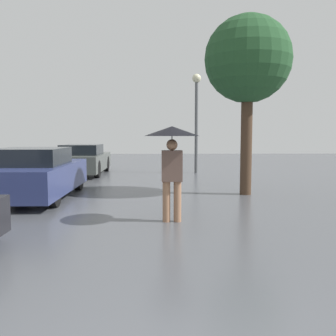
{
  "coord_description": "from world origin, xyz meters",
  "views": [
    {
      "loc": [
        -0.19,
        -1.39,
        1.63
      ],
      "look_at": [
        0.0,
        5.5,
        1.01
      ],
      "focal_mm": 40.0,
      "sensor_mm": 36.0,
      "label": 1
    }
  ],
  "objects_px": {
    "parked_car_middle": "(34,174)",
    "parked_car_farthest": "(83,160)",
    "pedestrian": "(172,146)",
    "street_lamp": "(196,107)",
    "tree": "(248,61)"
  },
  "relations": [
    {
      "from": "pedestrian",
      "to": "parked_car_farthest",
      "type": "xyz_separation_m",
      "value": [
        -3.3,
        8.41,
        -0.83
      ]
    },
    {
      "from": "tree",
      "to": "street_lamp",
      "type": "distance_m",
      "value": 5.81
    },
    {
      "from": "parked_car_middle",
      "to": "pedestrian",
      "type": "bearing_deg",
      "value": -38.48
    },
    {
      "from": "pedestrian",
      "to": "street_lamp",
      "type": "distance_m",
      "value": 9.05
    },
    {
      "from": "parked_car_middle",
      "to": "street_lamp",
      "type": "relative_size",
      "value": 1.01
    },
    {
      "from": "tree",
      "to": "street_lamp",
      "type": "relative_size",
      "value": 1.15
    },
    {
      "from": "pedestrian",
      "to": "tree",
      "type": "distance_m",
      "value": 4.36
    },
    {
      "from": "parked_car_middle",
      "to": "tree",
      "type": "xyz_separation_m",
      "value": [
        5.56,
        0.41,
        2.95
      ]
    },
    {
      "from": "parked_car_farthest",
      "to": "tree",
      "type": "distance_m",
      "value": 8.14
    },
    {
      "from": "parked_car_farthest",
      "to": "tree",
      "type": "bearing_deg",
      "value": -44.18
    },
    {
      "from": "pedestrian",
      "to": "tree",
      "type": "xyz_separation_m",
      "value": [
        2.13,
        3.13,
        2.15
      ]
    },
    {
      "from": "parked_car_middle",
      "to": "parked_car_farthest",
      "type": "distance_m",
      "value": 5.69
    },
    {
      "from": "pedestrian",
      "to": "street_lamp",
      "type": "xyz_separation_m",
      "value": [
        1.37,
        8.84,
        1.36
      ]
    },
    {
      "from": "parked_car_middle",
      "to": "tree",
      "type": "height_order",
      "value": "tree"
    },
    {
      "from": "parked_car_middle",
      "to": "tree",
      "type": "relative_size",
      "value": 0.88
    }
  ]
}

